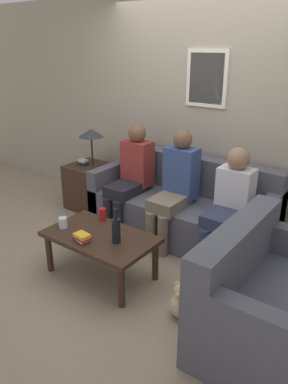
{
  "coord_description": "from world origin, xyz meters",
  "views": [
    {
      "loc": [
        1.94,
        -2.84,
        2.06
      ],
      "look_at": [
        -0.09,
        -0.11,
        0.69
      ],
      "focal_mm": 35.0,
      "sensor_mm": 36.0,
      "label": 1
    }
  ],
  "objects_px": {
    "person_middle": "(175,185)",
    "person_right": "(229,202)",
    "wine_bottle": "(116,230)",
    "coffee_table": "(100,241)",
    "drinking_glass": "(63,223)",
    "couch_main": "(182,209)",
    "couch_side": "(267,303)",
    "teddy_bear": "(182,302)",
    "person_left": "(131,174)"
  },
  "relations": [
    {
      "from": "couch_side",
      "to": "person_left",
      "type": "xyz_separation_m",
      "value": [
        -1.95,
        0.88,
        0.34
      ]
    },
    {
      "from": "coffee_table",
      "to": "wine_bottle",
      "type": "xyz_separation_m",
      "value": [
        0.2,
        -0.01,
        0.18
      ]
    },
    {
      "from": "teddy_bear",
      "to": "couch_main",
      "type": "bearing_deg",
      "value": 121.23
    },
    {
      "from": "drinking_glass",
      "to": "person_left",
      "type": "height_order",
      "value": "person_left"
    },
    {
      "from": "coffee_table",
      "to": "teddy_bear",
      "type": "height_order",
      "value": "coffee_table"
    },
    {
      "from": "couch_main",
      "to": "coffee_table",
      "type": "distance_m",
      "value": 1.17
    },
    {
      "from": "person_left",
      "to": "person_right",
      "type": "xyz_separation_m",
      "value": [
        1.24,
        -0.03,
        -0.02
      ]
    },
    {
      "from": "wine_bottle",
      "to": "drinking_glass",
      "type": "height_order",
      "value": "wine_bottle"
    },
    {
      "from": "couch_side",
      "to": "drinking_glass",
      "type": "relative_size",
      "value": 12.06
    },
    {
      "from": "wine_bottle",
      "to": "teddy_bear",
      "type": "relative_size",
      "value": 1.03
    },
    {
      "from": "couch_main",
      "to": "person_middle",
      "type": "relative_size",
      "value": 1.67
    },
    {
      "from": "person_right",
      "to": "couch_side",
      "type": "bearing_deg",
      "value": -49.95
    },
    {
      "from": "person_middle",
      "to": "teddy_bear",
      "type": "xyz_separation_m",
      "value": [
        0.72,
        -1.02,
        -0.53
      ]
    },
    {
      "from": "person_right",
      "to": "person_middle",
      "type": "bearing_deg",
      "value": 178.71
    },
    {
      "from": "wine_bottle",
      "to": "couch_side",
      "type": "bearing_deg",
      "value": 5.18
    },
    {
      "from": "drinking_glass",
      "to": "person_right",
      "type": "bearing_deg",
      "value": 41.69
    },
    {
      "from": "wine_bottle",
      "to": "person_middle",
      "type": "distance_m",
      "value": 0.99
    },
    {
      "from": "drinking_glass",
      "to": "coffee_table",
      "type": "bearing_deg",
      "value": 14.96
    },
    {
      "from": "person_left",
      "to": "teddy_bear",
      "type": "xyz_separation_m",
      "value": [
        1.33,
        -1.04,
        -0.52
      ]
    },
    {
      "from": "person_middle",
      "to": "couch_side",
      "type": "bearing_deg",
      "value": -32.83
    },
    {
      "from": "couch_side",
      "to": "wine_bottle",
      "type": "xyz_separation_m",
      "value": [
        -1.32,
        -0.12,
        0.24
      ]
    },
    {
      "from": "drinking_glass",
      "to": "couch_side",
      "type": "bearing_deg",
      "value": 6.35
    },
    {
      "from": "drinking_glass",
      "to": "person_left",
      "type": "distance_m",
      "value": 1.11
    },
    {
      "from": "coffee_table",
      "to": "teddy_bear",
      "type": "relative_size",
      "value": 3.27
    },
    {
      "from": "couch_main",
      "to": "person_middle",
      "type": "bearing_deg",
      "value": -87.61
    },
    {
      "from": "couch_main",
      "to": "person_left",
      "type": "distance_m",
      "value": 0.71
    },
    {
      "from": "couch_main",
      "to": "person_left",
      "type": "relative_size",
      "value": 1.7
    },
    {
      "from": "person_middle",
      "to": "teddy_bear",
      "type": "height_order",
      "value": "person_middle"
    },
    {
      "from": "drinking_glass",
      "to": "person_left",
      "type": "bearing_deg",
      "value": 92.36
    },
    {
      "from": "couch_side",
      "to": "wine_bottle",
      "type": "bearing_deg",
      "value": 95.18
    },
    {
      "from": "wine_bottle",
      "to": "drinking_glass",
      "type": "bearing_deg",
      "value": -171.02
    },
    {
      "from": "couch_main",
      "to": "person_right",
      "type": "xyz_separation_m",
      "value": [
        0.63,
        -0.19,
        0.32
      ]
    },
    {
      "from": "couch_side",
      "to": "person_left",
      "type": "bearing_deg",
      "value": 65.62
    },
    {
      "from": "coffee_table",
      "to": "person_middle",
      "type": "distance_m",
      "value": 1.03
    },
    {
      "from": "teddy_bear",
      "to": "drinking_glass",
      "type": "bearing_deg",
      "value": -177.54
    },
    {
      "from": "drinking_glass",
      "to": "person_right",
      "type": "height_order",
      "value": "person_right"
    },
    {
      "from": "coffee_table",
      "to": "person_middle",
      "type": "bearing_deg",
      "value": 79.02
    },
    {
      "from": "coffee_table",
      "to": "drinking_glass",
      "type": "xyz_separation_m",
      "value": [
        -0.38,
        -0.1,
        0.11
      ]
    },
    {
      "from": "couch_main",
      "to": "drinking_glass",
      "type": "relative_size",
      "value": 19.75
    },
    {
      "from": "wine_bottle",
      "to": "person_middle",
      "type": "height_order",
      "value": "person_middle"
    },
    {
      "from": "wine_bottle",
      "to": "person_right",
      "type": "relative_size",
      "value": 0.28
    },
    {
      "from": "drinking_glass",
      "to": "wine_bottle",
      "type": "bearing_deg",
      "value": 8.98
    },
    {
      "from": "coffee_table",
      "to": "wine_bottle",
      "type": "relative_size",
      "value": 3.18
    },
    {
      "from": "person_middle",
      "to": "person_right",
      "type": "height_order",
      "value": "person_middle"
    },
    {
      "from": "teddy_bear",
      "to": "coffee_table",
      "type": "bearing_deg",
      "value": 177.12
    },
    {
      "from": "couch_main",
      "to": "drinking_glass",
      "type": "xyz_separation_m",
      "value": [
        -0.56,
        -1.25,
        0.17
      ]
    },
    {
      "from": "coffee_table",
      "to": "person_left",
      "type": "height_order",
      "value": "person_left"
    },
    {
      "from": "couch_main",
      "to": "couch_side",
      "type": "height_order",
      "value": "same"
    },
    {
      "from": "wine_bottle",
      "to": "person_left",
      "type": "relative_size",
      "value": 0.27
    },
    {
      "from": "coffee_table",
      "to": "person_middle",
      "type": "relative_size",
      "value": 0.83
    }
  ]
}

